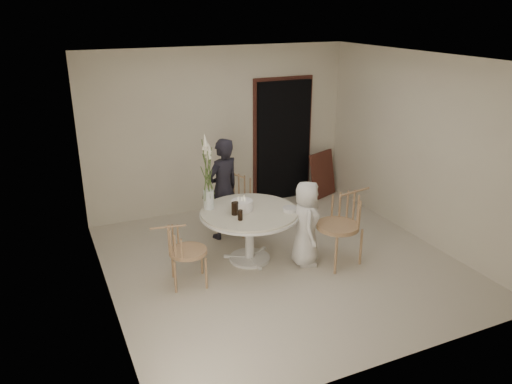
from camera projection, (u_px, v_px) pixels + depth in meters
name	position (u px, v px, depth m)	size (l,w,h in m)	color
ground	(280.00, 262.00, 6.81)	(4.50, 4.50, 0.00)	#BEB4A2
room_shell	(283.00, 148.00, 6.24)	(4.50, 4.50, 4.50)	white
doorway	(283.00, 141.00, 8.75)	(1.00, 0.10, 2.10)	black
door_trim	(282.00, 137.00, 8.76)	(1.12, 0.03, 2.22)	#592D1E
table	(249.00, 218.00, 6.67)	(1.33, 1.33, 0.73)	white
picture_frame	(323.00, 175.00, 9.04)	(0.62, 0.04, 0.83)	#592D1E
chair_far	(239.00, 194.00, 7.67)	(0.59, 0.62, 0.88)	#A87A5B
chair_right	(346.00, 217.00, 6.67)	(0.65, 0.61, 0.99)	#A87A5B
chair_left	(178.00, 246.00, 6.10)	(0.53, 0.50, 0.82)	#A87A5B
girl	(223.00, 189.00, 7.32)	(0.56, 0.36, 1.52)	black
boy	(306.00, 223.00, 6.59)	(0.57, 0.37, 1.17)	silver
birthday_cake	(242.00, 205.00, 6.62)	(0.29, 0.29, 0.19)	white
cola_tumbler_a	(243.00, 208.00, 6.53)	(0.06, 0.06, 0.14)	black
cola_tumbler_b	(240.00, 215.00, 6.32)	(0.06, 0.06, 0.13)	black
cola_tumbler_c	(236.00, 208.00, 6.51)	(0.08, 0.08, 0.16)	black
cola_tumbler_d	(235.00, 209.00, 6.47)	(0.08, 0.08, 0.17)	black
plate_stack	(290.00, 209.00, 6.61)	(0.20, 0.20, 0.05)	silver
flower_vase	(208.00, 176.00, 6.53)	(0.14, 0.14, 1.04)	silver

